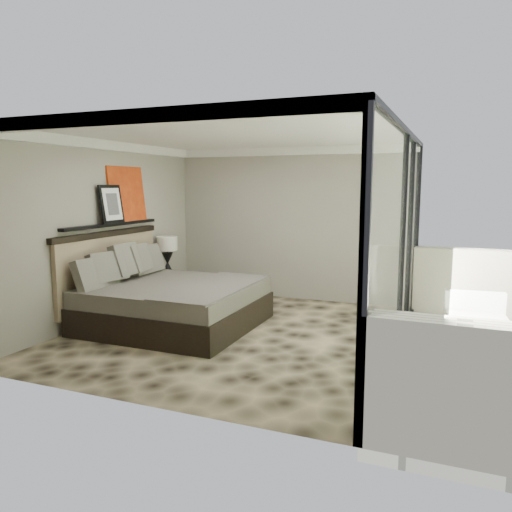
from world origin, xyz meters
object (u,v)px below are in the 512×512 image
at_px(nightstand, 170,286).
at_px(table_lamp, 167,250).
at_px(lounger, 479,335).
at_px(bed, 168,300).

distance_m(nightstand, table_lamp, 0.67).
bearing_deg(lounger, table_lamp, 166.02).
bearing_deg(bed, nightstand, 121.42).
distance_m(nightstand, lounger, 5.29).
height_order(nightstand, table_lamp, table_lamp).
relative_size(table_lamp, lounger, 0.41).
relative_size(bed, nightstand, 4.31).
bearing_deg(table_lamp, lounger, -9.25).
bearing_deg(table_lamp, bed, -57.57).
bearing_deg(bed, lounger, 6.91).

